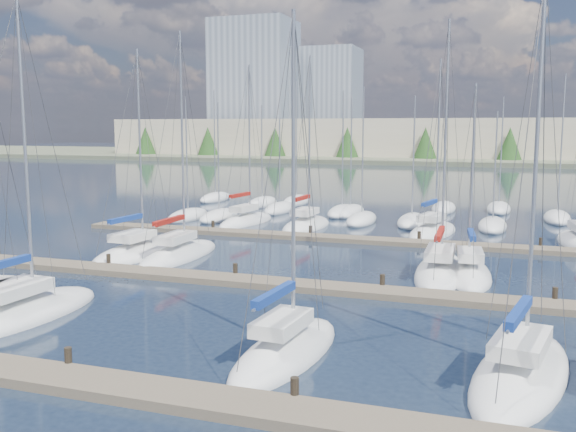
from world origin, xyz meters
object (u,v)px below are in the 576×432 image
(sailboat_n, at_px, (246,221))
(sailboat_p, at_px, (433,232))
(sailboat_i, at_px, (179,255))
(sailboat_d, at_px, (286,351))
(sailboat_e, at_px, (521,373))
(sailboat_k, at_px, (440,271))
(sailboat_h, at_px, (137,253))
(sailboat_l, at_px, (469,274))
(sailboat_c, at_px, (22,313))
(sailboat_o, at_px, (306,225))

(sailboat_n, distance_m, sailboat_p, 15.61)
(sailboat_i, height_order, sailboat_p, sailboat_i)
(sailboat_d, distance_m, sailboat_e, 7.96)
(sailboat_d, distance_m, sailboat_k, 15.37)
(sailboat_i, bearing_deg, sailboat_h, -173.37)
(sailboat_h, distance_m, sailboat_l, 20.39)
(sailboat_d, bearing_deg, sailboat_h, 141.51)
(sailboat_d, bearing_deg, sailboat_k, 79.85)
(sailboat_c, distance_m, sailboat_d, 12.41)
(sailboat_i, xyz_separation_m, sailboat_c, (-0.34, -13.47, -0.01))
(sailboat_l, xyz_separation_m, sailboat_k, (-1.57, 0.21, 0.00))
(sailboat_i, height_order, sailboat_d, sailboat_i)
(sailboat_k, bearing_deg, sailboat_i, -179.61)
(sailboat_h, relative_size, sailboat_l, 1.22)
(sailboat_c, bearing_deg, sailboat_k, 43.70)
(sailboat_k, distance_m, sailboat_e, 14.87)
(sailboat_i, height_order, sailboat_e, sailboat_i)
(sailboat_p, distance_m, sailboat_k, 13.79)
(sailboat_n, xyz_separation_m, sailboat_k, (17.50, -14.06, -0.01))
(sailboat_n, xyz_separation_m, sailboat_e, (21.50, -28.38, -0.02))
(sailboat_c, height_order, sailboat_k, sailboat_k)
(sailboat_i, bearing_deg, sailboat_p, 44.98)
(sailboat_i, relative_size, sailboat_h, 1.07)
(sailboat_d, distance_m, sailboat_l, 15.65)
(sailboat_i, bearing_deg, sailboat_e, -34.84)
(sailboat_i, height_order, sailboat_h, sailboat_i)
(sailboat_i, relative_size, sailboat_c, 1.02)
(sailboat_h, xyz_separation_m, sailboat_c, (2.49, -13.13, 0.00))
(sailboat_e, bearing_deg, sailboat_o, 130.33)
(sailboat_h, bearing_deg, sailboat_e, -26.46)
(sailboat_k, bearing_deg, sailboat_n, 139.61)
(sailboat_h, distance_m, sailboat_o, 16.00)
(sailboat_p, relative_size, sailboat_e, 1.02)
(sailboat_e, bearing_deg, sailboat_n, 137.63)
(sailboat_d, bearing_deg, sailboat_l, 74.10)
(sailboat_c, bearing_deg, sailboat_i, 91.57)
(sailboat_i, bearing_deg, sailboat_d, -50.18)
(sailboat_n, distance_m, sailboat_d, 31.94)
(sailboat_c, bearing_deg, sailboat_o, 84.15)
(sailboat_o, bearing_deg, sailboat_h, -111.58)
(sailboat_k, relative_size, sailboat_e, 1.07)
(sailboat_d, bearing_deg, sailboat_o, 110.54)
(sailboat_k, bearing_deg, sailboat_d, -106.45)
(sailboat_i, bearing_deg, sailboat_n, 95.64)
(sailboat_p, distance_m, sailboat_o, 10.11)
(sailboat_p, bearing_deg, sailboat_e, -67.70)
(sailboat_k, bearing_deg, sailboat_c, -140.93)
(sailboat_o, relative_size, sailboat_e, 1.06)
(sailboat_i, bearing_deg, sailboat_l, 0.85)
(sailboat_n, bearing_deg, sailboat_d, -56.42)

